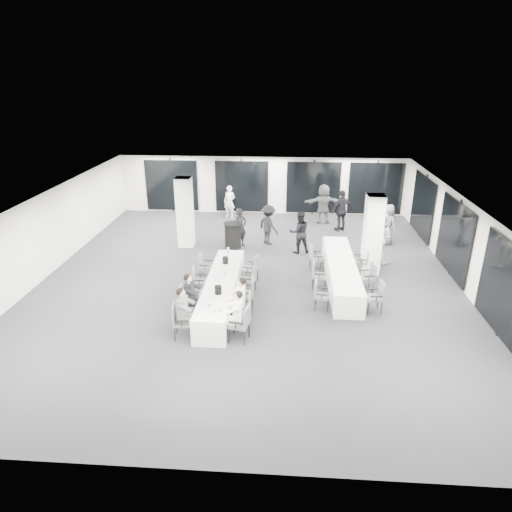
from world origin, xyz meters
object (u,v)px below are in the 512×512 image
at_px(standing_guest_c, 269,222).
at_px(cocktail_table, 233,235).
at_px(standing_guest_d, 342,208).
at_px(standing_guest_e, 388,222).
at_px(chair_main_left_near, 179,319).
at_px(standing_guest_h, 380,234).
at_px(chair_main_left_far, 204,265).
at_px(chair_main_right_mid, 248,292).
at_px(banquet_table_side, 341,272).
at_px(chair_main_right_second, 245,308).
at_px(standing_guest_g, 230,200).
at_px(chair_main_left_mid, 193,290).
at_px(standing_guest_b, 299,229).
at_px(banquet_table_main, 222,291).
at_px(chair_side_right_far, 363,259).
at_px(chair_main_right_fourth, 250,278).
at_px(standing_guest_a, 240,225).
at_px(chair_side_right_near, 377,295).
at_px(chair_main_left_second, 186,302).
at_px(standing_guest_f, 323,201).
at_px(ice_bucket_near, 218,290).
at_px(chair_side_right_mid, 369,275).
at_px(chair_main_left_fourth, 198,279).
at_px(chair_side_left_mid, 317,273).
at_px(chair_side_left_far, 315,256).
at_px(chair_main_right_near, 242,321).
at_px(chair_side_left_near, 320,293).
at_px(chair_main_right_far, 252,267).
at_px(ice_bucket_far, 225,260).

bearing_deg(standing_guest_c, cocktail_table, 68.15).
xyz_separation_m(standing_guest_d, standing_guest_e, (1.70, -1.55, -0.10)).
bearing_deg(chair_main_left_near, standing_guest_h, 125.87).
bearing_deg(chair_main_left_far, chair_main_right_mid, 42.52).
bearing_deg(standing_guest_d, banquet_table_side, 52.86).
height_order(chair_main_right_second, standing_guest_g, standing_guest_g).
height_order(standing_guest_e, standing_guest_g, standing_guest_e).
height_order(chair_main_left_mid, standing_guest_e, standing_guest_e).
distance_m(chair_main_left_far, standing_guest_b, 4.23).
bearing_deg(banquet_table_main, chair_side_right_far, 28.80).
height_order(chair_main_left_far, chair_main_right_fourth, chair_main_right_fourth).
height_order(standing_guest_a, standing_guest_c, standing_guest_c).
relative_size(chair_side_right_near, standing_guest_h, 0.44).
xyz_separation_m(chair_main_left_second, standing_guest_f, (4.44, 9.36, 0.45)).
bearing_deg(chair_main_right_mid, standing_guest_g, 7.90).
distance_m(standing_guest_g, ice_bucket_near, 9.77).
distance_m(banquet_table_main, chair_main_left_near, 2.21).
relative_size(chair_side_right_mid, ice_bucket_near, 3.92).
distance_m(chair_main_left_fourth, standing_guest_d, 8.45).
bearing_deg(chair_main_left_far, standing_guest_a, 167.96).
relative_size(banquet_table_main, standing_guest_d, 2.40).
bearing_deg(chair_side_left_mid, standing_guest_g, -146.27).
xyz_separation_m(chair_side_right_far, standing_guest_g, (-5.45, 6.28, 0.35)).
xyz_separation_m(chair_side_right_near, standing_guest_c, (-3.42, 5.48, 0.39)).
height_order(chair_main_right_second, chair_side_right_far, chair_main_right_second).
xyz_separation_m(standing_guest_c, standing_guest_d, (3.14, 1.93, 0.11)).
relative_size(chair_main_right_second, chair_side_left_far, 1.01).
height_order(chair_side_right_near, standing_guest_e, standing_guest_e).
relative_size(chair_side_right_mid, standing_guest_c, 0.49).
distance_m(banquet_table_side, chair_main_right_fourth, 3.12).
height_order(chair_main_right_near, chair_main_right_mid, chair_main_right_mid).
relative_size(chair_main_left_second, chair_side_left_near, 1.18).
relative_size(chair_main_right_near, chair_main_right_far, 1.07).
height_order(chair_main_left_fourth, standing_guest_b, standing_guest_b).
bearing_deg(ice_bucket_far, banquet_table_side, 5.56).
bearing_deg(ice_bucket_near, chair_main_right_near, -56.36).
bearing_deg(chair_side_right_far, chair_main_right_near, 142.24).
bearing_deg(standing_guest_e, chair_main_right_near, 111.05).
bearing_deg(chair_main_right_fourth, chair_side_left_near, -103.08).
distance_m(chair_main_left_fourth, chair_side_left_mid, 3.86).
bearing_deg(chair_main_left_near, standing_guest_a, 165.85).
bearing_deg(chair_side_right_near, standing_guest_h, -17.06).
bearing_deg(chair_main_right_far, chair_main_right_mid, -165.47).
distance_m(banquet_table_main, standing_guest_d, 8.41).
xyz_separation_m(chair_main_left_fourth, standing_guest_d, (5.17, 6.66, 0.53)).
bearing_deg(standing_guest_c, standing_guest_e, -128.13).
relative_size(chair_main_right_near, chair_side_right_mid, 1.12).
height_order(chair_main_left_far, standing_guest_g, standing_guest_g).
xyz_separation_m(banquet_table_main, standing_guest_a, (0.09, 4.89, 0.52)).
height_order(chair_main_left_far, chair_main_right_near, chair_main_right_near).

